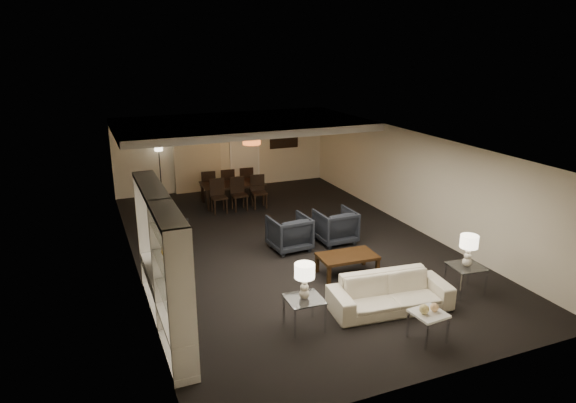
% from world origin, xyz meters
% --- Properties ---
extents(floor, '(11.00, 11.00, 0.00)m').
position_xyz_m(floor, '(0.00, 0.00, 0.00)').
color(floor, black).
rests_on(floor, ground).
extents(ceiling, '(7.00, 11.00, 0.02)m').
position_xyz_m(ceiling, '(0.00, 0.00, 2.50)').
color(ceiling, silver).
rests_on(ceiling, ground).
extents(wall_back, '(7.00, 0.02, 2.50)m').
position_xyz_m(wall_back, '(0.00, 5.50, 1.25)').
color(wall_back, beige).
rests_on(wall_back, ground).
extents(wall_front, '(7.00, 0.02, 2.50)m').
position_xyz_m(wall_front, '(0.00, -5.50, 1.25)').
color(wall_front, beige).
rests_on(wall_front, ground).
extents(wall_left, '(0.02, 11.00, 2.50)m').
position_xyz_m(wall_left, '(-3.50, 0.00, 1.25)').
color(wall_left, beige).
rests_on(wall_left, ground).
extents(wall_right, '(0.02, 11.00, 2.50)m').
position_xyz_m(wall_right, '(3.50, 0.00, 1.25)').
color(wall_right, beige).
rests_on(wall_right, ground).
extents(ceiling_soffit, '(7.00, 4.00, 0.20)m').
position_xyz_m(ceiling_soffit, '(0.00, 3.50, 2.40)').
color(ceiling_soffit, silver).
rests_on(ceiling_soffit, ceiling).
extents(curtains, '(1.50, 0.12, 2.40)m').
position_xyz_m(curtains, '(-0.90, 5.42, 1.20)').
color(curtains, beige).
rests_on(curtains, wall_back).
extents(door, '(0.90, 0.05, 2.10)m').
position_xyz_m(door, '(0.70, 5.47, 1.05)').
color(door, silver).
rests_on(door, wall_back).
extents(painting, '(0.95, 0.04, 0.65)m').
position_xyz_m(painting, '(2.10, 5.46, 1.55)').
color(painting, '#142D38').
rests_on(painting, wall_back).
extents(media_unit, '(0.38, 3.40, 2.35)m').
position_xyz_m(media_unit, '(-3.31, -2.60, 1.18)').
color(media_unit, white).
rests_on(media_unit, wall_left).
extents(pendant_light, '(0.52, 0.52, 0.24)m').
position_xyz_m(pendant_light, '(0.30, 3.50, 1.92)').
color(pendant_light, '#D8591E').
rests_on(pendant_light, ceiling_soffit).
extents(sofa, '(2.26, 1.08, 0.64)m').
position_xyz_m(sofa, '(0.54, -3.52, 0.32)').
color(sofa, beige).
rests_on(sofa, floor).
extents(coffee_table, '(1.23, 0.75, 0.43)m').
position_xyz_m(coffee_table, '(0.54, -1.92, 0.22)').
color(coffee_table, black).
rests_on(coffee_table, floor).
extents(armchair_left, '(0.92, 0.94, 0.81)m').
position_xyz_m(armchair_left, '(-0.06, -0.22, 0.41)').
color(armchair_left, black).
rests_on(armchair_left, floor).
extents(armchair_right, '(0.88, 0.91, 0.81)m').
position_xyz_m(armchair_right, '(1.14, -0.22, 0.41)').
color(armchair_right, black).
rests_on(armchair_right, floor).
extents(side_table_left, '(0.62, 0.62, 0.56)m').
position_xyz_m(side_table_left, '(-1.16, -3.52, 0.28)').
color(side_table_left, silver).
rests_on(side_table_left, floor).
extents(side_table_right, '(0.66, 0.66, 0.56)m').
position_xyz_m(side_table_right, '(2.24, -3.52, 0.28)').
color(side_table_right, white).
rests_on(side_table_right, floor).
extents(table_lamp_left, '(0.38, 0.38, 0.62)m').
position_xyz_m(table_lamp_left, '(-1.16, -3.52, 0.87)').
color(table_lamp_left, beige).
rests_on(table_lamp_left, side_table_left).
extents(table_lamp_right, '(0.35, 0.35, 0.62)m').
position_xyz_m(table_lamp_right, '(2.24, -3.52, 0.87)').
color(table_lamp_right, beige).
rests_on(table_lamp_right, side_table_right).
extents(marble_table, '(0.54, 0.54, 0.50)m').
position_xyz_m(marble_table, '(0.54, -4.62, 0.25)').
color(marble_table, white).
rests_on(marble_table, floor).
extents(gold_gourd_a, '(0.16, 0.16, 0.16)m').
position_xyz_m(gold_gourd_a, '(0.44, -4.62, 0.58)').
color(gold_gourd_a, '#CFBA6D').
rests_on(gold_gourd_a, marble_table).
extents(gold_gourd_b, '(0.14, 0.14, 0.14)m').
position_xyz_m(gold_gourd_b, '(0.64, -4.62, 0.57)').
color(gold_gourd_b, '#EEB97E').
rests_on(gold_gourd_b, marble_table).
extents(television, '(1.16, 0.15, 0.67)m').
position_xyz_m(television, '(-3.28, -2.02, 1.08)').
color(television, black).
rests_on(television, media_unit).
extents(vase_blue, '(0.17, 0.17, 0.17)m').
position_xyz_m(vase_blue, '(-3.31, -3.49, 1.15)').
color(vase_blue, '#244F9D').
rests_on(vase_blue, media_unit).
extents(vase_amber, '(0.16, 0.16, 0.17)m').
position_xyz_m(vase_amber, '(-3.31, -3.21, 1.65)').
color(vase_amber, gold).
rests_on(vase_amber, media_unit).
extents(floor_speaker, '(0.16, 0.16, 1.12)m').
position_xyz_m(floor_speaker, '(-2.48, -0.36, 0.56)').
color(floor_speaker, black).
rests_on(floor_speaker, floor).
extents(dining_table, '(1.88, 1.11, 0.64)m').
position_xyz_m(dining_table, '(-0.26, 3.66, 0.32)').
color(dining_table, black).
rests_on(dining_table, floor).
extents(chair_nl, '(0.45, 0.45, 0.96)m').
position_xyz_m(chair_nl, '(-0.86, 3.01, 0.48)').
color(chair_nl, black).
rests_on(chair_nl, floor).
extents(chair_nm, '(0.44, 0.44, 0.96)m').
position_xyz_m(chair_nm, '(-0.26, 3.01, 0.48)').
color(chair_nm, black).
rests_on(chair_nm, floor).
extents(chair_nr, '(0.48, 0.48, 0.96)m').
position_xyz_m(chair_nr, '(0.34, 3.01, 0.48)').
color(chair_nr, black).
rests_on(chair_nr, floor).
extents(chair_fl, '(0.47, 0.47, 0.96)m').
position_xyz_m(chair_fl, '(-0.86, 4.31, 0.48)').
color(chair_fl, black).
rests_on(chair_fl, floor).
extents(chair_fm, '(0.47, 0.47, 0.96)m').
position_xyz_m(chair_fm, '(-0.26, 4.31, 0.48)').
color(chair_fm, black).
rests_on(chair_fm, floor).
extents(chair_fr, '(0.47, 0.47, 0.96)m').
position_xyz_m(chair_fr, '(0.34, 4.31, 0.48)').
color(chair_fr, black).
rests_on(chair_fr, floor).
extents(floor_lamp, '(0.31, 0.31, 1.70)m').
position_xyz_m(floor_lamp, '(-2.12, 5.20, 0.85)').
color(floor_lamp, black).
rests_on(floor_lamp, floor).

